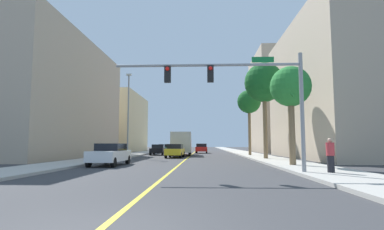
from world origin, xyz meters
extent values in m
plane|color=#38383A|center=(0.00, 42.00, 0.00)|extent=(192.00, 192.00, 0.00)
cube|color=#B2ADA3|center=(-7.91, 42.00, 0.07)|extent=(3.44, 168.00, 0.15)
cube|color=#B2ADA3|center=(7.91, 42.00, 0.07)|extent=(3.44, 168.00, 0.15)
cube|color=yellow|center=(0.00, 42.00, 0.00)|extent=(0.16, 144.00, 0.01)
cube|color=tan|center=(-18.84, 28.29, 6.60)|extent=(15.48, 23.19, 13.20)
cube|color=beige|center=(-17.13, 54.27, 5.60)|extent=(12.07, 17.34, 11.21)
cube|color=tan|center=(19.80, 27.35, 7.18)|extent=(17.41, 20.98, 14.35)
cube|color=tan|center=(16.34, 50.34, 8.89)|extent=(10.49, 14.59, 17.78)
cylinder|color=gray|center=(6.59, 9.94, 3.07)|extent=(0.20, 0.20, 5.84)
cylinder|color=gray|center=(1.97, 9.94, 5.43)|extent=(9.25, 0.14, 0.14)
cube|color=black|center=(2.12, 9.94, 4.98)|extent=(0.32, 0.24, 0.84)
sphere|color=red|center=(2.12, 9.80, 5.23)|extent=(0.20, 0.20, 0.20)
cube|color=black|center=(-0.04, 9.94, 4.98)|extent=(0.32, 0.24, 0.84)
sphere|color=red|center=(-0.04, 9.80, 5.23)|extent=(0.20, 0.20, 0.20)
cube|color=#147233|center=(4.74, 9.94, 5.68)|extent=(1.10, 0.04, 0.28)
cylinder|color=gray|center=(-6.69, 28.16, 4.63)|extent=(0.16, 0.16, 8.97)
cube|color=beige|center=(-6.69, 28.16, 9.27)|extent=(0.56, 0.28, 0.20)
cylinder|color=brown|center=(7.46, 14.82, 2.69)|extent=(0.41, 0.41, 5.09)
sphere|color=#287F33|center=(7.46, 14.82, 5.24)|extent=(2.65, 2.65, 2.65)
cone|color=#287F33|center=(8.24, 14.66, 5.04)|extent=(0.64, 1.28, 1.16)
cone|color=#287F33|center=(7.62, 15.60, 5.04)|extent=(1.19, 0.62, 1.23)
cone|color=#287F33|center=(6.84, 15.31, 5.04)|extent=(0.97, 1.06, 1.43)
cone|color=#287F33|center=(6.76, 14.45, 5.04)|extent=(0.89, 1.24, 1.13)
cone|color=#287F33|center=(7.68, 14.05, 5.04)|extent=(1.43, 0.77, 1.50)
cylinder|color=brown|center=(7.48, 23.46, 3.72)|extent=(0.39, 0.39, 7.14)
sphere|color=#195B23|center=(7.48, 23.46, 7.29)|extent=(3.70, 3.70, 3.70)
cone|color=#195B23|center=(8.57, 23.67, 7.09)|extent=(0.67, 1.55, 1.61)
cone|color=#195B23|center=(7.34, 24.56, 7.09)|extent=(1.82, 0.65, 1.86)
cone|color=#195B23|center=(6.38, 23.65, 7.09)|extent=(0.67, 1.74, 1.36)
cone|color=#195B23|center=(7.29, 22.36, 7.09)|extent=(1.78, 0.71, 1.84)
cylinder|color=brown|center=(7.31, 32.09, 3.42)|extent=(0.34, 0.34, 6.53)
sphere|color=#195B23|center=(7.31, 32.09, 6.68)|extent=(2.89, 2.89, 2.89)
cone|color=#195B23|center=(8.17, 31.95, 6.48)|extent=(0.58, 1.18, 1.37)
cone|color=#195B23|center=(7.48, 32.94, 6.48)|extent=(1.62, 0.76, 1.18)
cone|color=#195B23|center=(6.67, 32.67, 6.48)|extent=(1.12, 1.20, 1.27)
cone|color=#195B23|center=(6.65, 31.53, 6.48)|extent=(1.18, 1.32, 1.67)
cone|color=#195B23|center=(7.66, 31.30, 6.48)|extent=(1.31, 0.86, 1.33)
cube|color=red|center=(1.32, 43.67, 0.67)|extent=(1.89, 3.86, 0.69)
cube|color=black|center=(1.32, 43.61, 1.27)|extent=(1.64, 1.74, 0.51)
cylinder|color=black|center=(0.53, 45.05, 0.32)|extent=(0.23, 0.64, 0.64)
cylinder|color=black|center=(2.16, 45.03, 0.32)|extent=(0.23, 0.64, 0.64)
cylinder|color=black|center=(0.49, 42.32, 0.32)|extent=(0.23, 0.64, 0.64)
cylinder|color=black|center=(2.12, 42.29, 0.32)|extent=(0.23, 0.64, 0.64)
cube|color=black|center=(-4.41, 35.38, 0.61)|extent=(1.82, 4.02, 0.58)
cube|color=black|center=(-4.41, 35.67, 1.16)|extent=(1.57, 1.98, 0.51)
cylinder|color=black|center=(-3.61, 33.94, 0.32)|extent=(0.23, 0.64, 0.64)
cylinder|color=black|center=(-5.16, 33.92, 0.32)|extent=(0.23, 0.64, 0.64)
cylinder|color=black|center=(-3.66, 36.84, 0.32)|extent=(0.23, 0.64, 0.64)
cylinder|color=black|center=(-5.21, 36.81, 0.32)|extent=(0.23, 0.64, 0.64)
cube|color=gold|center=(-1.37, 27.58, 0.64)|extent=(1.86, 3.91, 0.64)
cube|color=black|center=(-1.37, 27.59, 1.22)|extent=(1.58, 2.03, 0.51)
cylinder|color=black|center=(-2.07, 28.98, 0.32)|extent=(0.25, 0.65, 0.64)
cylinder|color=black|center=(-0.56, 28.92, 0.32)|extent=(0.25, 0.65, 0.64)
cylinder|color=black|center=(-2.18, 26.24, 0.32)|extent=(0.25, 0.65, 0.64)
cylinder|color=black|center=(-0.67, 26.18, 0.32)|extent=(0.25, 0.65, 0.64)
cube|color=white|center=(-4.70, 15.70, 0.67)|extent=(1.87, 4.49, 0.70)
cube|color=black|center=(-4.70, 15.95, 1.26)|extent=(1.62, 2.32, 0.49)
cylinder|color=black|center=(-3.92, 14.00, 0.32)|extent=(0.23, 0.64, 0.64)
cylinder|color=black|center=(-5.53, 14.02, 0.32)|extent=(0.23, 0.64, 0.64)
cylinder|color=black|center=(-3.87, 17.37, 0.32)|extent=(0.23, 0.64, 0.64)
cylinder|color=black|center=(-5.48, 17.39, 0.32)|extent=(0.23, 0.64, 0.64)
cube|color=#BCBCC1|center=(-3.31, 49.93, 0.61)|extent=(1.94, 4.17, 0.58)
cube|color=black|center=(-3.33, 49.67, 1.13)|extent=(1.62, 1.84, 0.45)
cylinder|color=black|center=(-4.01, 51.46, 0.32)|extent=(0.25, 0.65, 0.64)
cylinder|color=black|center=(-2.47, 51.38, 0.32)|extent=(0.25, 0.65, 0.64)
cylinder|color=black|center=(-4.16, 48.47, 0.32)|extent=(0.25, 0.65, 0.64)
cylinder|color=black|center=(-2.62, 48.40, 0.32)|extent=(0.25, 0.65, 0.64)
cube|color=#196638|center=(-4.88, 44.38, 0.64)|extent=(1.83, 4.61, 0.64)
cube|color=black|center=(-4.89, 44.60, 1.20)|extent=(1.56, 2.13, 0.48)
cylinder|color=black|center=(-4.08, 42.67, 0.32)|extent=(0.24, 0.65, 0.64)
cylinder|color=black|center=(-5.58, 42.63, 0.32)|extent=(0.24, 0.65, 0.64)
cylinder|color=black|center=(-4.18, 46.13, 0.32)|extent=(0.24, 0.65, 0.64)
cylinder|color=black|center=(-5.68, 46.08, 0.32)|extent=(0.24, 0.65, 0.64)
cube|color=red|center=(-1.26, 37.79, 1.25)|extent=(2.48, 2.55, 1.60)
cube|color=beige|center=(-1.11, 33.39, 1.68)|extent=(2.61, 6.42, 2.46)
cylinder|color=black|center=(-2.31, 37.75, 0.45)|extent=(0.31, 0.91, 0.90)
cylinder|color=black|center=(-0.21, 37.82, 0.45)|extent=(0.31, 0.91, 0.90)
cylinder|color=black|center=(-2.11, 31.76, 0.45)|extent=(0.31, 0.91, 0.90)
cylinder|color=black|center=(-0.01, 31.84, 0.45)|extent=(0.31, 0.91, 0.90)
cylinder|color=black|center=(7.73, 9.62, 0.54)|extent=(0.32, 0.32, 0.78)
cylinder|color=#B23338|center=(7.73, 9.62, 1.24)|extent=(0.38, 0.38, 0.62)
sphere|color=tan|center=(7.73, 9.62, 1.65)|extent=(0.21, 0.21, 0.21)
camera|label=1|loc=(1.81, -4.90, 1.48)|focal=28.18mm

